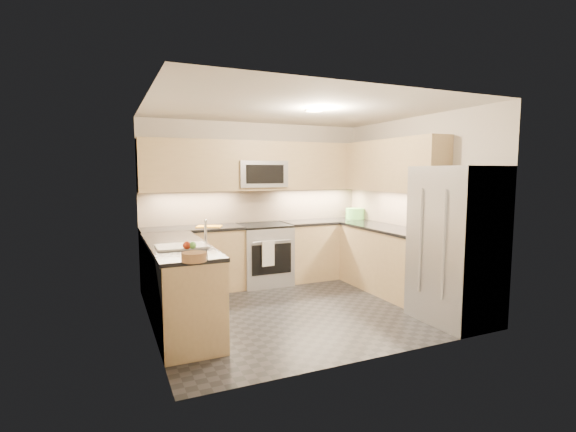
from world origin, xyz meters
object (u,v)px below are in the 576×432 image
object	(u,v)px
gas_range	(264,255)
microwave	(261,174)
utensil_bowl	(355,213)
fruit_basket	(194,257)
refrigerator	(456,245)
cutting_board	(209,226)

from	to	relation	value
gas_range	microwave	distance (m)	1.25
gas_range	microwave	xyz separation A→B (m)	(0.00, 0.12, 1.24)
microwave	utensil_bowl	distance (m)	1.80
utensil_bowl	fruit_basket	xyz separation A→B (m)	(-3.18, -2.30, -0.05)
gas_range	utensil_bowl	world-z (taller)	utensil_bowl
gas_range	refrigerator	size ratio (longest dim) A/B	0.51
gas_range	cutting_board	xyz separation A→B (m)	(-0.85, -0.01, 0.49)
refrigerator	cutting_board	bearing A→B (deg)	133.60
utensil_bowl	microwave	bearing A→B (deg)	176.44
refrigerator	utensil_bowl	bearing A→B (deg)	84.96
microwave	fruit_basket	xyz separation A→B (m)	(-1.52, -2.41, -0.72)
microwave	utensil_bowl	size ratio (longest dim) A/B	2.42
utensil_bowl	cutting_board	size ratio (longest dim) A/B	0.89
refrigerator	utensil_bowl	distance (m)	2.46
microwave	refrigerator	bearing A→B (deg)	-60.38
refrigerator	fruit_basket	size ratio (longest dim) A/B	8.14
cutting_board	fruit_basket	world-z (taller)	fruit_basket
refrigerator	utensil_bowl	size ratio (longest dim) A/B	5.73
refrigerator	microwave	bearing A→B (deg)	119.62
gas_range	fruit_basket	size ratio (longest dim) A/B	4.11
microwave	refrigerator	xyz separation A→B (m)	(1.45, -2.55, -0.80)
microwave	refrigerator	distance (m)	3.04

